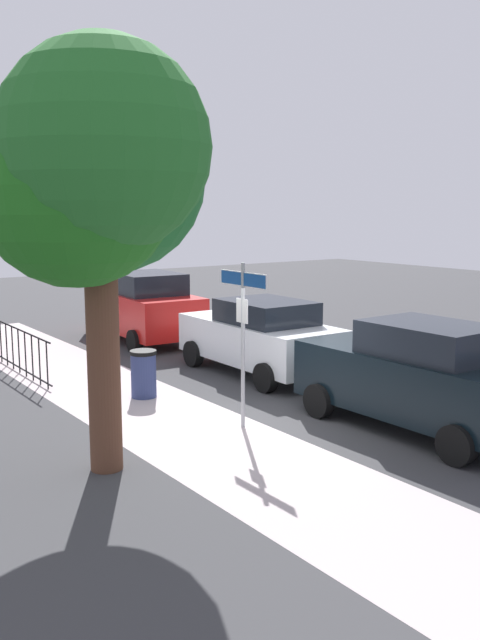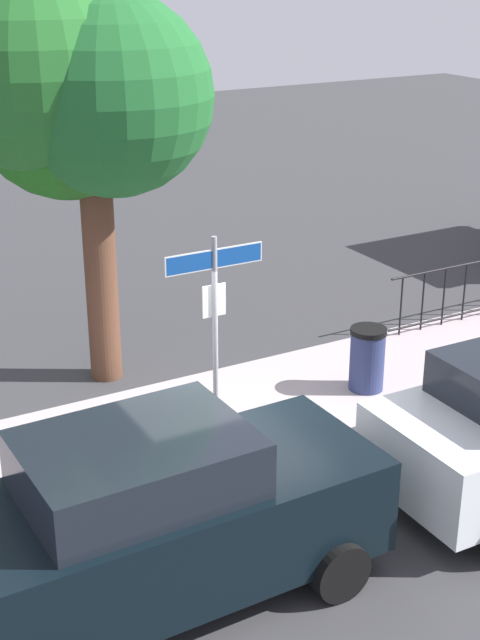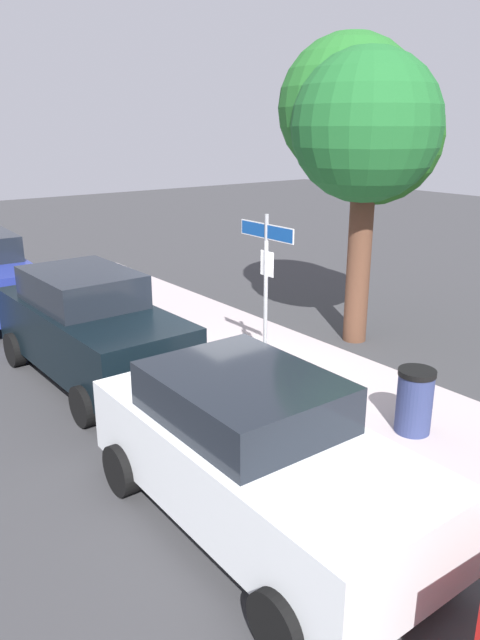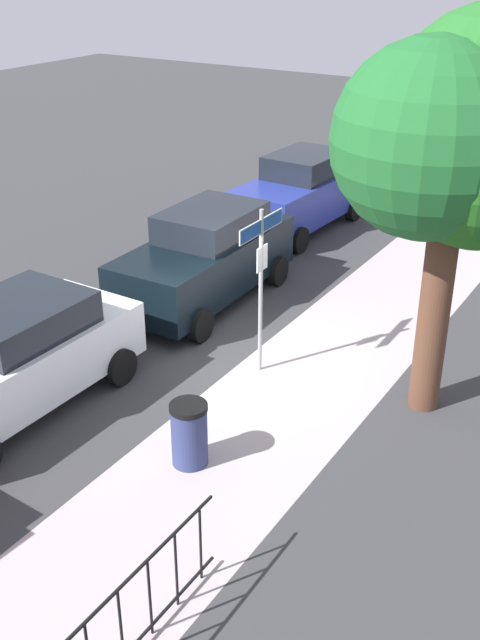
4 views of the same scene
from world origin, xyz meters
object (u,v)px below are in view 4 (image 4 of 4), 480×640
car_blue (300,192)px  shade_tree (472,139)px  trash_bin (189,434)px  car_black (206,257)px  street_sign (261,261)px  car_white (12,358)px

car_blue → shade_tree: bearing=46.0°
shade_tree → trash_bin: 5.71m
car_black → trash_bin: (4.71, 2.91, -0.48)m
street_sign → car_white: 4.25m
car_white → street_sign: bearing=139.3°
shade_tree → car_blue: bearing=-136.8°
car_white → trash_bin: (-0.25, 3.21, -0.40)m
street_sign → trash_bin: bearing=10.0°
street_sign → car_black: 3.25m
car_blue → car_white: car_blue is taller
car_blue → car_black: car_blue is taller
street_sign → car_white: bearing=-41.5°
street_sign → car_black: bearing=-128.2°
car_black → shade_tree: bearing=75.9°
street_sign → trash_bin: size_ratio=2.99×
car_black → trash_bin: car_black is taller
car_black → trash_bin: bearing=30.6°
street_sign → shade_tree: (-0.64, 2.98, 2.25)m
street_sign → car_blue: bearing=-157.4°
street_sign → shade_tree: 3.79m
car_blue → trash_bin: size_ratio=4.39×
shade_tree → trash_bin: shade_tree is taller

